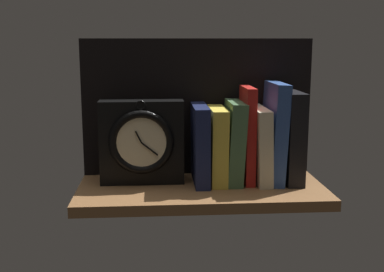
# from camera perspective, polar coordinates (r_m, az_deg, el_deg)

# --- Properties ---
(ground_plane) EXTENTS (0.59, 0.27, 0.03)m
(ground_plane) POSITION_cam_1_polar(r_m,az_deg,el_deg) (1.19, 1.11, -6.41)
(ground_plane) COLOR brown
(back_panel) EXTENTS (0.59, 0.01, 0.35)m
(back_panel) POSITION_cam_1_polar(r_m,az_deg,el_deg) (1.28, 0.62, 3.35)
(back_panel) COLOR black
(back_panel) RESTS_ON ground_plane
(book_navy_bierce) EXTENTS (0.04, 0.16, 0.19)m
(book_navy_bierce) POSITION_cam_1_polar(r_m,az_deg,el_deg) (1.21, 1.05, -0.95)
(book_navy_bierce) COLOR #192147
(book_navy_bierce) RESTS_ON ground_plane
(book_yellow_seinlanguage) EXTENTS (0.04, 0.14, 0.18)m
(book_yellow_seinlanguage) POSITION_cam_1_polar(r_m,az_deg,el_deg) (1.21, 2.92, -1.07)
(book_yellow_seinlanguage) COLOR gold
(book_yellow_seinlanguage) RESTS_ON ground_plane
(book_green_romantic) EXTENTS (0.05, 0.14, 0.20)m
(book_green_romantic) POSITION_cam_1_polar(r_m,az_deg,el_deg) (1.22, 4.85, -0.69)
(book_green_romantic) COLOR #476B44
(book_green_romantic) RESTS_ON ground_plane
(book_red_requiem) EXTENTS (0.02, 0.12, 0.23)m
(book_red_requiem) POSITION_cam_1_polar(r_m,az_deg,el_deg) (1.22, 6.41, 0.15)
(book_red_requiem) COLOR red
(book_red_requiem) RESTS_ON ground_plane
(book_cream_twain) EXTENTS (0.04, 0.16, 0.18)m
(book_cream_twain) POSITION_cam_1_polar(r_m,az_deg,el_deg) (1.23, 7.82, -1.00)
(book_cream_twain) COLOR beige
(book_cream_twain) RESTS_ON ground_plane
(book_blue_modern) EXTENTS (0.04, 0.15, 0.25)m
(book_blue_modern) POSITION_cam_1_polar(r_m,az_deg,el_deg) (1.23, 9.50, 0.42)
(book_blue_modern) COLOR #2D4C8E
(book_blue_modern) RESTS_ON ground_plane
(book_black_skeptic) EXTENTS (0.04, 0.15, 0.22)m
(book_black_skeptic) POSITION_cam_1_polar(r_m,az_deg,el_deg) (1.24, 11.28, -0.04)
(book_black_skeptic) COLOR black
(book_black_skeptic) RESTS_ON ground_plane
(framed_clock) EXTENTS (0.20, 0.08, 0.21)m
(framed_clock) POSITION_cam_1_polar(r_m,az_deg,el_deg) (1.20, -5.82, -0.67)
(framed_clock) COLOR black
(framed_clock) RESTS_ON ground_plane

